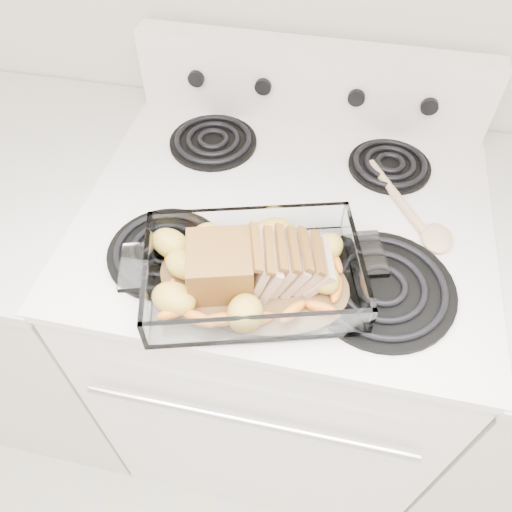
% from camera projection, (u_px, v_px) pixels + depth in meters
% --- Properties ---
extents(electric_range, '(0.78, 0.70, 1.12)m').
position_uv_depth(electric_range, '(278.00, 328.00, 1.32)').
color(electric_range, white).
rests_on(electric_range, ground).
extents(counter_left, '(0.58, 0.68, 0.93)m').
position_uv_depth(counter_left, '(48.00, 289.00, 1.42)').
color(counter_left, beige).
rests_on(counter_left, ground).
extents(baking_dish, '(0.35, 0.23, 0.07)m').
position_uv_depth(baking_dish, '(253.00, 276.00, 0.83)').
color(baking_dish, white).
rests_on(baking_dish, electric_range).
extents(pork_roast, '(0.23, 0.10, 0.08)m').
position_uv_depth(pork_roast, '(245.00, 264.00, 0.81)').
color(pork_roast, brown).
rests_on(pork_roast, baking_dish).
extents(roast_vegetables, '(0.36, 0.20, 0.04)m').
position_uv_depth(roast_vegetables, '(256.00, 255.00, 0.84)').
color(roast_vegetables, orange).
rests_on(roast_vegetables, baking_dish).
extents(wooden_spoon, '(0.17, 0.23, 0.02)m').
position_uv_depth(wooden_spoon, '(418.00, 219.00, 0.93)').
color(wooden_spoon, '#D7B48A').
rests_on(wooden_spoon, electric_range).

